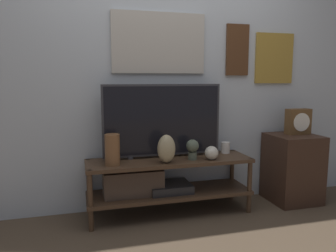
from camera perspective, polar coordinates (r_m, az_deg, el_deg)
The scene contains 11 objects.
ground_plane at distance 2.77m, azimuth 1.66°, elevation -16.79°, with size 12.00×12.00×0.00m, color #4C3D2D.
wall_back at distance 2.99m, azimuth -0.92°, elevation 11.74°, with size 6.40×0.08×2.70m.
media_console at distance 2.85m, azimuth -1.91°, elevation -9.43°, with size 1.42×0.40×0.49m.
television at distance 2.84m, azimuth -0.93°, elevation 1.02°, with size 1.04×0.05×0.64m.
vase_urn_stoneware at distance 2.68m, azimuth -0.29°, elevation -4.00°, with size 0.15×0.13×0.23m.
vase_tall_ceramic at distance 2.65m, azimuth -9.67°, elevation -4.10°, with size 0.12×0.12×0.25m.
vase_round_glass at distance 2.82m, azimuth 7.58°, elevation -4.66°, with size 0.12×0.12×0.12m.
candle_jar at distance 3.09m, azimuth 9.95°, elevation -3.72°, with size 0.08×0.08×0.10m.
decorative_bust at distance 2.80m, azimuth 4.29°, elevation -3.87°, with size 0.11×0.11×0.17m.
side_table at distance 3.38m, azimuth 20.84°, elevation -6.85°, with size 0.44×0.43×0.65m.
mantel_clock at distance 3.36m, azimuth 21.72°, elevation 0.73°, with size 0.23×0.11×0.24m.
Camera 1 is at (-0.73, -2.40, 1.17)m, focal length 35.00 mm.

